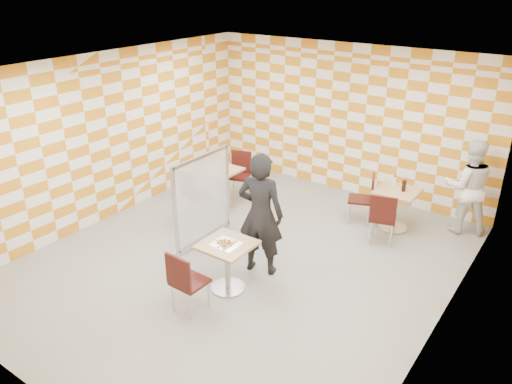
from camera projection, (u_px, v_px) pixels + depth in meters
room_shell at (263, 163)px, 7.76m from camera, size 7.00×7.00×7.00m
main_table at (227, 258)px, 7.06m from camera, size 0.70×0.70×0.75m
second_table at (396, 203)px, 8.75m from camera, size 0.70×0.70×0.75m
empty_table at (221, 181)px, 9.65m from camera, size 0.70×0.70×0.75m
chair_main_front at (185, 279)px, 6.52m from camera, size 0.43×0.44×0.92m
chair_second_front at (383, 215)px, 8.23m from camera, size 0.52×0.53×0.92m
chair_second_side at (366, 195)px, 8.96m from camera, size 0.56×0.55×0.92m
chair_empty_near at (192, 191)px, 9.11m from camera, size 0.50×0.51×0.92m
chair_empty_far at (240, 170)px, 10.07m from camera, size 0.53×0.54×0.92m
partition at (203, 198)px, 8.24m from camera, size 0.08×1.38×1.55m
man_dark at (261, 214)px, 7.34m from camera, size 0.79×0.62×1.91m
man_white at (468, 186)px, 8.55m from camera, size 1.02×0.93×1.70m
pizza_on_foil at (226, 243)px, 6.94m from camera, size 0.40×0.40×0.04m
sport_bottle at (394, 181)px, 8.80m from camera, size 0.06×0.06×0.20m
soda_bottle at (404, 186)px, 8.57m from camera, size 0.07×0.07×0.23m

